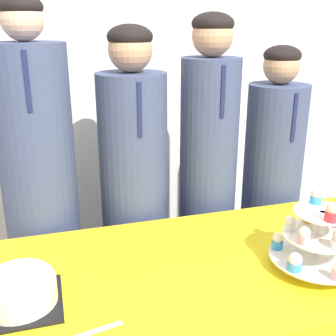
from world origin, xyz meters
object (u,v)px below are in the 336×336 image
round_cake (19,287)px  student_0 (42,204)px  cupcake_stand (319,238)px  student_1 (135,202)px  student_2 (207,187)px  student_3 (270,195)px

round_cake → student_0: (0.07, 0.63, -0.01)m
cupcake_stand → student_1: student_1 is taller
round_cake → student_2: student_2 is taller
round_cake → student_2: (0.84, 0.63, -0.02)m
student_0 → cupcake_stand: bearing=-38.0°
cupcake_stand → student_0: student_0 is taller
round_cake → student_3: student_3 is taller
round_cake → cupcake_stand: bearing=-4.1°
student_0 → student_1: bearing=-0.0°
student_2 → student_0: bearing=180.0°
round_cake → cupcake_stand: 0.97m
student_0 → student_2: student_0 is taller
student_2 → cupcake_stand: bearing=-79.8°
student_0 → student_1: student_0 is taller
student_2 → student_3: (0.35, -0.00, -0.08)m
cupcake_stand → student_0: 1.14m
student_3 → student_0: bearing=180.0°
round_cake → student_1: student_1 is taller
cupcake_stand → student_1: size_ratio=0.21×
student_2 → round_cake: bearing=-143.1°
student_1 → cupcake_stand: bearing=-55.2°
cupcake_stand → student_3: (0.22, 0.70, -0.16)m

